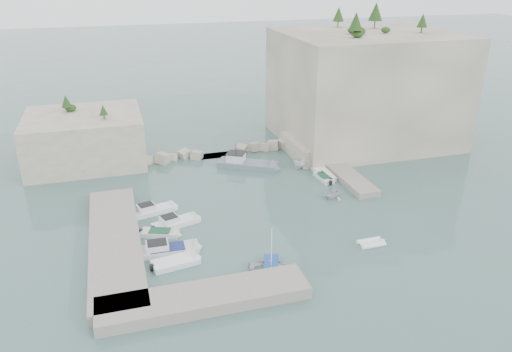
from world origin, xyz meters
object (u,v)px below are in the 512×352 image
object	(u,v)px
tender_east_b	(324,180)
work_boat	(247,167)
motorboat_c	(160,235)
motorboat_e	(176,264)
motorboat_a	(154,213)
inflatable_dinghy	(371,244)
motorboat_d	(167,252)
tender_east_d	(306,167)
motorboat_b	(176,225)
rowboat	(271,270)
tender_east_a	(332,197)
tender_east_c	(323,175)

from	to	relation	value
tender_east_b	work_boat	distance (m)	11.16
motorboat_c	work_boat	xyz separation A→B (m)	(14.06, 15.82, 0.00)
motorboat_e	tender_east_b	world-z (taller)	same
motorboat_a	inflatable_dinghy	size ratio (longest dim) A/B	2.04
motorboat_d	tender_east_b	size ratio (longest dim) A/B	1.72
motorboat_d	tender_east_d	bearing A→B (deg)	40.02
motorboat_b	tender_east_d	bearing A→B (deg)	13.13
inflatable_dinghy	tender_east_b	world-z (taller)	tender_east_b
rowboat	work_boat	world-z (taller)	work_boat
motorboat_a	work_boat	bearing A→B (deg)	20.72
motorboat_d	tender_east_a	bearing A→B (deg)	19.95
motorboat_d	motorboat_b	bearing A→B (deg)	74.49
rowboat	tender_east_a	size ratio (longest dim) A/B	1.44
tender_east_b	inflatable_dinghy	bearing A→B (deg)	169.62
work_boat	motorboat_d	bearing A→B (deg)	-95.00
tender_east_b	tender_east_c	distance (m)	1.65
motorboat_c	tender_east_c	distance (m)	25.41
motorboat_b	tender_east_c	distance (m)	22.87
motorboat_a	rowboat	distance (m)	17.76
motorboat_b	tender_east_d	world-z (taller)	tender_east_d
tender_east_c	work_boat	world-z (taller)	work_boat
motorboat_b	rowboat	xyz separation A→B (m)	(7.34, -11.36, 0.00)
motorboat_a	tender_east_c	distance (m)	23.87
motorboat_b	tender_east_c	world-z (taller)	motorboat_b
motorboat_a	tender_east_a	distance (m)	21.73
tender_east_c	motorboat_d	bearing A→B (deg)	122.53
motorboat_a	tender_east_b	bearing A→B (deg)	-7.23
inflatable_dinghy	work_boat	world-z (taller)	work_boat
motorboat_c	motorboat_e	bearing A→B (deg)	-61.72
motorboat_e	tender_east_a	size ratio (longest dim) A/B	1.68
rowboat	tender_east_b	distance (m)	22.62
motorboat_e	tender_east_a	distance (m)	22.73
inflatable_dinghy	tender_east_d	bearing A→B (deg)	85.12
tender_east_b	motorboat_e	bearing A→B (deg)	120.57
tender_east_d	motorboat_b	bearing A→B (deg)	103.50
motorboat_c	motorboat_e	xyz separation A→B (m)	(0.82, -6.06, 0.00)
tender_east_b	tender_east_d	bearing A→B (deg)	2.30
inflatable_dinghy	tender_east_c	distance (m)	18.50
tender_east_d	motorboat_c	bearing A→B (deg)	104.70
motorboat_e	work_boat	bearing A→B (deg)	48.75
motorboat_a	tender_east_c	xyz separation A→B (m)	(23.38, 4.81, 0.00)
work_boat	tender_east_b	bearing A→B (deg)	-9.25
motorboat_d	work_boat	world-z (taller)	work_boat
tender_east_a	motorboat_e	bearing A→B (deg)	93.91
motorboat_b	tender_east_b	world-z (taller)	motorboat_b
motorboat_d	work_boat	xyz separation A→B (m)	(13.73, 19.45, 0.00)
motorboat_e	tender_east_c	distance (m)	27.74
motorboat_e	rowboat	xyz separation A→B (m)	(8.52, -3.49, 0.00)
motorboat_b	motorboat_e	size ratio (longest dim) A/B	1.17
inflatable_dinghy	tender_east_c	world-z (taller)	tender_east_c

